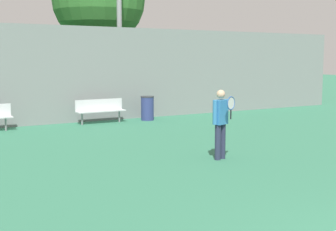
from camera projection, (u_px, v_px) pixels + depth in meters
name	position (u px, v px, depth m)	size (l,w,h in m)	color
tennis_player	(221.00, 120.00, 10.80)	(0.53, 0.48, 1.62)	#282D47
bench_courtside_near	(100.00, 108.00, 16.93)	(1.81, 0.40, 0.87)	silver
trash_bin	(147.00, 108.00, 17.78)	(0.51, 0.51, 0.92)	navy
back_fence	(57.00, 75.00, 16.66)	(27.40, 0.06, 3.52)	gray
tree_green_broad	(99.00, 0.00, 20.98)	(4.16, 4.16, 7.07)	brown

